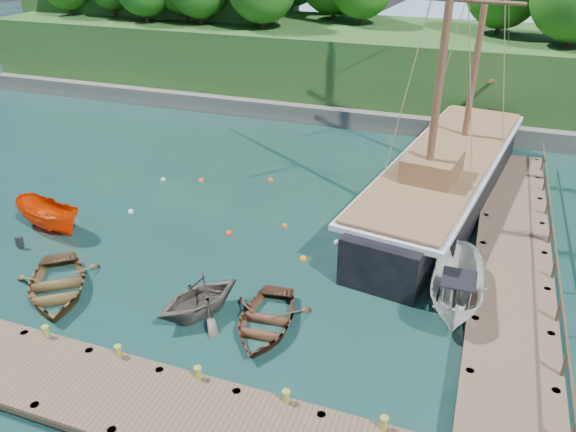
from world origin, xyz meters
name	(u,v)px	position (x,y,z in m)	size (l,w,h in m)	color
ground	(215,293)	(0.00, 0.00, 0.00)	(160.00, 160.00, 0.00)	#163328
dock_near	(177,413)	(2.00, -6.50, 0.43)	(20.00, 3.20, 1.10)	brown
dock_east	(513,251)	(11.50, 7.00, 0.43)	(3.20, 24.00, 1.10)	brown
bollard_0	(51,350)	(-4.00, -5.10, 0.00)	(0.26, 0.26, 0.45)	olive
bollard_1	(122,370)	(-1.00, -5.10, 0.00)	(0.26, 0.26, 0.45)	olive
bollard_2	(200,392)	(2.00, -5.10, 0.00)	(0.26, 0.26, 0.45)	olive
bollard_3	(286,416)	(5.00, -5.10, 0.00)	(0.26, 0.26, 0.45)	olive
rowboat_0	(58,293)	(-6.10, -2.21, 0.00)	(3.44, 4.81, 1.00)	brown
rowboat_1	(200,314)	(0.08, -1.44, 0.00)	(3.10, 3.59, 1.89)	#5E574D
rowboat_2	(265,327)	(2.78, -1.34, 0.00)	(3.05, 4.28, 0.89)	#553220
motorboat_orange	(52,229)	(-10.09, 2.17, 0.00)	(1.64, 4.36, 1.68)	#ED3D02
cabin_boat_white	(454,309)	(9.41, 2.28, 0.00)	(2.03, 5.39, 2.08)	silver
schooner	(444,181)	(7.83, 12.24, 1.09)	(7.84, 26.82, 19.61)	black
mooring_buoy_0	(131,212)	(-7.44, 5.08, 0.00)	(0.31, 0.31, 0.31)	silver
mooring_buoy_1	(229,234)	(-1.57, 4.72, 0.00)	(0.37, 0.37, 0.37)	red
mooring_buoy_2	(285,227)	(0.76, 6.36, 0.00)	(0.29, 0.29, 0.29)	#D45A0F
mooring_buoy_3	(337,243)	(3.69, 5.65, 0.00)	(0.36, 0.36, 0.36)	silver
mooring_buoy_4	(201,181)	(-5.83, 9.92, 0.00)	(0.36, 0.36, 0.36)	#F95520
mooring_buoy_5	(271,181)	(-1.98, 11.39, 0.00)	(0.36, 0.36, 0.36)	#DD521F
mooring_buoy_6	(163,180)	(-8.02, 9.30, 0.00)	(0.28, 0.28, 0.28)	white
mooring_buoy_7	(303,260)	(2.63, 3.71, 0.00)	(0.35, 0.35, 0.35)	orange
headland	(238,23)	(-12.88, 31.36, 5.54)	(51.00, 19.31, 12.90)	#474744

